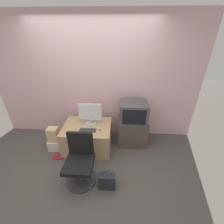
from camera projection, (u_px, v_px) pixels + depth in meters
The scene contains 13 objects.
ground_plane at pixel (87, 175), 2.64m from camera, with size 12.00×12.00×0.00m, color #4C4742.
wall_back at pixel (95, 81), 3.17m from camera, with size 4.40×0.05×2.60m.
desk at pixel (88, 136), 3.17m from camera, with size 0.97×0.76×0.54m.
side_stand at pixel (132, 131), 3.31m from camera, with size 0.61×0.51×0.57m.
main_monitor at pixel (90, 114), 3.02m from camera, with size 0.48×0.23×0.46m.
keyboard at pixel (88, 130), 2.90m from camera, with size 0.32×0.12×0.01m.
mouse at pixel (100, 130), 2.90m from camera, with size 0.05×0.03×0.03m.
crt_tv at pixel (133, 112), 3.06m from camera, with size 0.55×0.45×0.41m.
office_chair at pixel (80, 162), 2.43m from camera, with size 0.50×0.50×0.86m.
cardboard_box_lower at pixel (56, 144), 3.18m from camera, with size 0.26×0.23×0.22m.
cardboard_box_upper at pixel (53, 135), 3.06m from camera, with size 0.21×0.17×0.30m.
handbag at pixel (107, 181), 2.38m from camera, with size 0.27×0.14×0.38m.
book at pixel (58, 156), 3.01m from camera, with size 0.21×0.15×0.02m.
Camera 1 is at (0.54, -1.74, 2.25)m, focal length 24.00 mm.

